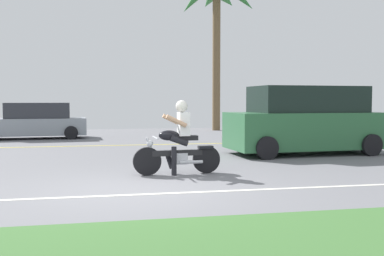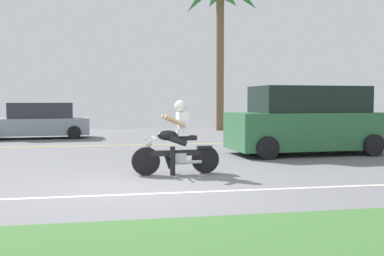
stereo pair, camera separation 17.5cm
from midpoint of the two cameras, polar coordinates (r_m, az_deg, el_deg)
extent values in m
cube|color=slate|center=(11.23, -7.18, -4.94)|extent=(56.00, 30.00, 0.04)
cube|color=silver|center=(7.97, -5.70, -8.22)|extent=(50.40, 0.12, 0.01)
cube|color=yellow|center=(16.63, -8.33, -2.13)|extent=(50.40, 0.12, 0.01)
cylinder|color=black|center=(9.89, -5.29, -4.16)|extent=(0.62, 0.12, 0.61)
cylinder|color=black|center=(10.15, 2.16, -3.95)|extent=(0.62, 0.12, 0.61)
cylinder|color=#B7BAC1|center=(9.87, -4.71, -2.70)|extent=(0.28, 0.06, 0.53)
cube|color=black|center=(9.98, -1.52, -3.13)|extent=(1.12, 0.15, 0.12)
cube|color=#B7BAC1|center=(10.00, -1.23, -3.82)|extent=(0.34, 0.22, 0.25)
ellipsoid|color=black|center=(9.91, -2.56, -0.93)|extent=(0.45, 0.25, 0.22)
cube|color=black|center=(9.99, -0.37, -1.24)|extent=(0.50, 0.25, 0.10)
cube|color=black|center=(10.12, 2.05, -2.40)|extent=(0.33, 0.18, 0.06)
cylinder|color=#B7BAC1|center=(9.86, -4.25, -1.23)|extent=(0.07, 0.63, 0.04)
sphere|color=#B7BAC1|center=(9.85, -4.95, -1.95)|extent=(0.14, 0.14, 0.14)
cylinder|color=#B7BAC1|center=(9.95, 0.25, -4.28)|extent=(0.51, 0.09, 0.07)
cube|color=white|center=(9.96, -0.72, 0.51)|extent=(0.24, 0.34, 0.51)
sphere|color=silver|center=(9.93, -0.95, 2.74)|extent=(0.27, 0.27, 0.27)
cylinder|color=black|center=(10.05, -1.52, -1.50)|extent=(0.42, 0.15, 0.26)
cylinder|color=black|center=(9.86, -1.28, -1.61)|extent=(0.42, 0.15, 0.26)
cylinder|color=black|center=(9.84, -1.93, -4.16)|extent=(0.12, 0.12, 0.62)
cylinder|color=black|center=(10.09, -2.45, -4.17)|extent=(0.21, 0.12, 0.35)
cylinder|color=tan|center=(10.11, -2.10, 0.99)|extent=(0.47, 0.11, 0.29)
cylinder|color=tan|center=(9.71, -1.63, 0.88)|extent=(0.47, 0.11, 0.29)
cube|color=#2D663D|center=(14.17, 14.37, -0.28)|extent=(4.69, 2.16, 1.08)
cube|color=black|center=(14.18, 14.75, 3.48)|extent=(3.40, 1.82, 0.78)
cylinder|color=black|center=(15.85, 17.98, -1.39)|extent=(0.65, 0.26, 0.64)
cylinder|color=black|center=(14.38, 6.72, -1.73)|extent=(0.65, 0.26, 0.64)
cylinder|color=black|center=(14.27, 22.03, -2.00)|extent=(0.65, 0.26, 0.64)
cylinder|color=black|center=(12.62, 9.78, -2.48)|extent=(0.65, 0.26, 0.64)
cylinder|color=black|center=(15.44, 22.22, 0.07)|extent=(0.23, 0.59, 0.58)
cube|color=#8C939E|center=(20.44, -18.83, 0.18)|extent=(4.58, 1.94, 0.71)
cube|color=#2D2F36|center=(20.40, -18.11, 2.10)|extent=(2.69, 1.58, 0.66)
cylinder|color=black|center=(21.22, -14.32, -0.25)|extent=(0.57, 0.22, 0.56)
cylinder|color=black|center=(19.59, -14.28, -0.55)|extent=(0.57, 0.22, 0.56)
cylinder|color=brown|center=(24.78, 3.73, 8.49)|extent=(0.42, 0.42, 7.57)
camera|label=1|loc=(0.09, -89.57, 0.03)|focal=42.63mm
camera|label=2|loc=(0.09, 90.43, -0.03)|focal=42.63mm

